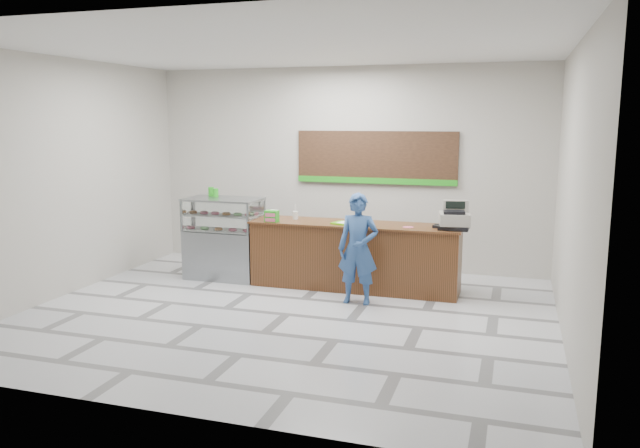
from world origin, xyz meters
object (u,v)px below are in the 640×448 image
(display_case, at_px, (224,238))
(customer, at_px, (358,249))
(sales_counter, at_px, (355,256))
(cash_register, at_px, (454,219))
(serving_tray, at_px, (346,223))

(display_case, bearing_deg, customer, -16.45)
(sales_counter, distance_m, cash_register, 1.64)
(cash_register, bearing_deg, serving_tray, 173.18)
(display_case, distance_m, customer, 2.56)
(sales_counter, xyz_separation_m, display_case, (-2.22, -0.00, 0.16))
(display_case, xyz_separation_m, cash_register, (3.72, -0.04, 0.51))
(customer, bearing_deg, serving_tray, 117.88)
(serving_tray, bearing_deg, display_case, -163.91)
(customer, bearing_deg, sales_counter, 106.30)
(display_case, relative_size, serving_tray, 2.90)
(serving_tray, distance_m, customer, 0.74)
(cash_register, xyz_separation_m, serving_tray, (-1.61, -0.07, -0.14))
(display_case, distance_m, cash_register, 3.75)
(serving_tray, xyz_separation_m, customer, (0.34, -0.61, -0.25))
(serving_tray, relative_size, customer, 0.29)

